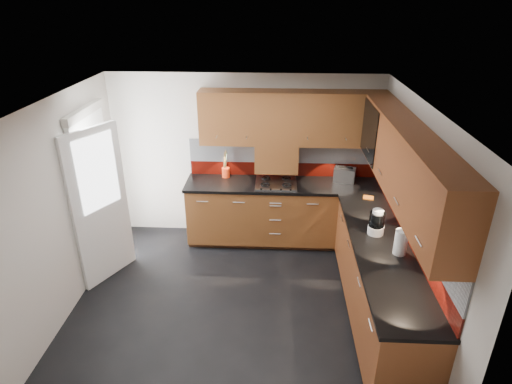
# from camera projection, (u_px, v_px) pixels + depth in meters

# --- Properties ---
(room) EXTENTS (4.00, 3.80, 2.64)m
(room) POSITION_uv_depth(u_px,v_px,m) (232.00, 192.00, 4.42)
(room) COLOR black
(base_cabinets) EXTENTS (2.70, 3.20, 0.95)m
(base_cabinets) POSITION_uv_depth(u_px,v_px,m) (323.00, 245.00, 5.47)
(base_cabinets) COLOR brown
(base_cabinets) RESTS_ON room
(countertop) EXTENTS (2.72, 3.22, 0.04)m
(countertop) POSITION_uv_depth(u_px,v_px,m) (324.00, 212.00, 5.25)
(countertop) COLOR black
(countertop) RESTS_ON base_cabinets
(backsplash) EXTENTS (2.70, 3.20, 0.54)m
(backsplash) POSITION_uv_depth(u_px,v_px,m) (342.00, 183.00, 5.32)
(backsplash) COLOR #6A1109
(backsplash) RESTS_ON countertop
(upper_cabinets) EXTENTS (2.50, 3.20, 0.72)m
(upper_cabinets) POSITION_uv_depth(u_px,v_px,m) (345.00, 139.00, 4.92)
(upper_cabinets) COLOR brown
(upper_cabinets) RESTS_ON room
(extractor_hood) EXTENTS (0.60, 0.33, 0.40)m
(extractor_hood) POSITION_uv_depth(u_px,v_px,m) (277.00, 157.00, 5.97)
(extractor_hood) COLOR brown
(extractor_hood) RESTS_ON room
(glass_cabinet) EXTENTS (0.32, 0.80, 0.66)m
(glass_cabinet) POSITION_uv_depth(u_px,v_px,m) (382.00, 130.00, 5.14)
(glass_cabinet) COLOR black
(glass_cabinet) RESTS_ON room
(back_door) EXTENTS (0.42, 1.19, 2.04)m
(back_door) POSITION_uv_depth(u_px,v_px,m) (98.00, 197.00, 5.37)
(back_door) COLOR white
(back_door) RESTS_ON room
(gas_hob) EXTENTS (0.57, 0.50, 0.04)m
(gas_hob) POSITION_uv_depth(u_px,v_px,m) (276.00, 183.00, 5.96)
(gas_hob) COLOR silver
(gas_hob) RESTS_ON countertop
(utensil_pot) EXTENTS (0.11, 0.11, 0.40)m
(utensil_pot) POSITION_uv_depth(u_px,v_px,m) (226.00, 171.00, 6.15)
(utensil_pot) COLOR red
(utensil_pot) RESTS_ON countertop
(toaster) EXTENTS (0.32, 0.24, 0.21)m
(toaster) POSITION_uv_depth(u_px,v_px,m) (344.00, 175.00, 6.00)
(toaster) COLOR silver
(toaster) RESTS_ON countertop
(food_processor) EXTENTS (0.18, 0.18, 0.29)m
(food_processor) POSITION_uv_depth(u_px,v_px,m) (377.00, 223.00, 4.69)
(food_processor) COLOR white
(food_processor) RESTS_ON countertop
(paper_towel) EXTENTS (0.17, 0.17, 0.27)m
(paper_towel) POSITION_uv_depth(u_px,v_px,m) (401.00, 242.00, 4.33)
(paper_towel) COLOR white
(paper_towel) RESTS_ON countertop
(orange_cloth) EXTENTS (0.16, 0.14, 0.01)m
(orange_cloth) POSITION_uv_depth(u_px,v_px,m) (368.00, 198.00, 5.55)
(orange_cloth) COLOR orange
(orange_cloth) RESTS_ON countertop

